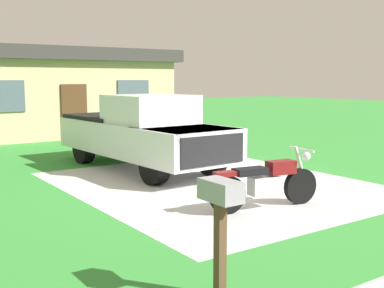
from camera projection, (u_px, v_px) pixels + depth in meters
name	position (u px, v px, depth m)	size (l,w,h in m)	color
ground_plane	(215.00, 184.00, 10.64)	(80.00, 80.00, 0.00)	#348D36
driveway_pad	(215.00, 184.00, 10.64)	(5.92, 7.03, 0.01)	silver
motorcycle	(266.00, 182.00, 8.60)	(2.20, 0.71, 1.09)	black
pickup_truck	(141.00, 132.00, 12.43)	(2.29, 5.72, 1.90)	black
mailbox	(220.00, 207.00, 5.02)	(0.26, 0.48, 1.26)	#4C3823
neighbor_house	(51.00, 91.00, 20.31)	(9.60, 5.60, 3.50)	tan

